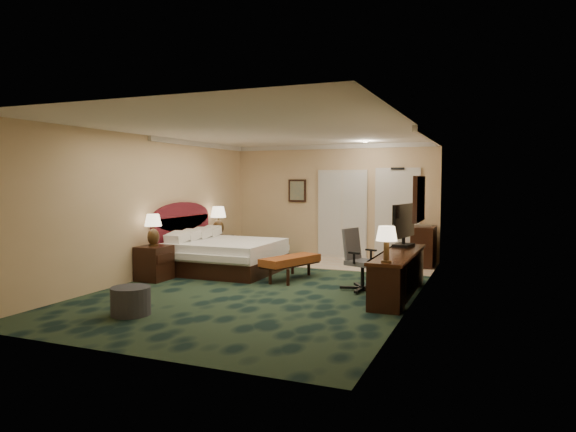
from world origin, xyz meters
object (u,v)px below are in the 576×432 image
at_px(nightstand_far, 219,248).
at_px(bed_bench, 290,268).
at_px(ottoman, 131,301).
at_px(minibar, 424,246).
at_px(nightstand_near, 154,263).
at_px(bed, 226,256).
at_px(desk, 398,274).
at_px(tv, 404,225).
at_px(lamp_near, 153,230).
at_px(desk_chair, 363,260).
at_px(lamp_far, 218,221).

distance_m(nightstand_far, bed_bench, 2.76).
relative_size(ottoman, minibar, 0.62).
bearing_deg(nightstand_near, ottoman, -60.53).
distance_m(bed, nightstand_near, 1.51).
relative_size(nightstand_near, ottoman, 1.18).
height_order(desk, tv, tv).
relative_size(lamp_near, ottoman, 1.09).
xyz_separation_m(bed_bench, desk_chair, (1.49, -0.44, 0.30)).
distance_m(bed, lamp_near, 1.63).
height_order(bed, minibar, minibar).
height_order(bed, ottoman, bed).
height_order(ottoman, tv, tv).
bearing_deg(ottoman, lamp_near, 119.69).
distance_m(ottoman, desk_chair, 3.78).
distance_m(bed_bench, tv, 2.24).
xyz_separation_m(bed, lamp_near, (-0.84, -1.26, 0.62)).
xyz_separation_m(bed, ottoman, (0.40, -3.43, -0.12)).
bearing_deg(desk_chair, desk, 4.02).
bearing_deg(lamp_near, ottoman, -60.31).
distance_m(bed_bench, minibar, 3.23).
relative_size(ottoman, desk, 0.22).
height_order(nightstand_near, tv, tv).
relative_size(lamp_near, minibar, 0.68).
distance_m(bed_bench, ottoman, 3.36).
bearing_deg(tv, desk, -76.05).
height_order(nightstand_near, lamp_near, lamp_near).
bearing_deg(lamp_far, lamp_near, -89.44).
distance_m(nightstand_near, desk, 4.46).
xyz_separation_m(nightstand_near, lamp_far, (-0.04, 2.46, 0.60)).
relative_size(lamp_far, desk, 0.27).
bearing_deg(bed, minibar, 30.96).
bearing_deg(lamp_far, tv, -16.60).
xyz_separation_m(desk, tv, (-0.05, 0.76, 0.72)).
bearing_deg(bed_bench, minibar, 68.71).
distance_m(lamp_far, bed_bench, 2.86).
bearing_deg(ottoman, desk, 38.29).
xyz_separation_m(ottoman, desk, (3.22, 2.54, 0.16)).
bearing_deg(desk, tv, 93.78).
bearing_deg(nightstand_near, bed, 56.93).
xyz_separation_m(nightstand_near, desk_chair, (3.81, 0.57, 0.20)).
relative_size(bed, minibar, 2.30).
xyz_separation_m(nightstand_far, lamp_near, (0.00, -2.44, 0.64)).
bearing_deg(bed, nightstand_near, -123.07).
xyz_separation_m(nightstand_near, bed_bench, (2.32, 1.01, -0.10)).
height_order(nightstand_far, ottoman, nightstand_far).
xyz_separation_m(lamp_far, bed_bench, (2.37, -1.44, -0.70)).
bearing_deg(bed_bench, ottoman, -89.25).
height_order(lamp_near, lamp_far, lamp_far).
xyz_separation_m(nightstand_near, ottoman, (1.22, -2.17, -0.13)).
xyz_separation_m(ottoman, tv, (3.17, 3.30, 0.88)).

